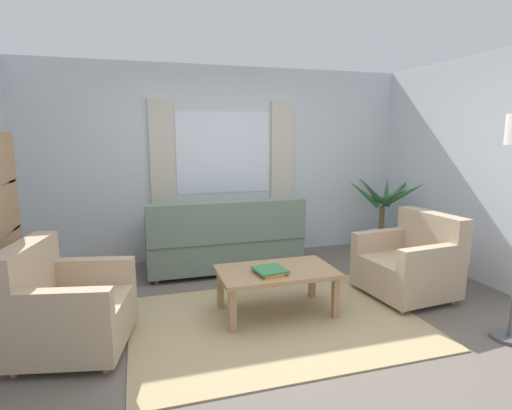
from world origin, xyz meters
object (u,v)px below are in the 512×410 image
(armchair_left, at_px, (65,308))
(armchair_right, at_px, (410,263))
(couch, at_px, (224,242))
(coffee_table, at_px, (276,275))
(book_stack_on_table, at_px, (270,271))
(potted_plant, at_px, (382,220))

(armchair_left, relative_size, armchair_right, 1.08)
(couch, bearing_deg, armchair_right, 141.65)
(armchair_right, xyz_separation_m, coffee_table, (-1.51, -0.02, 0.03))
(armchair_right, bearing_deg, coffee_table, -94.64)
(book_stack_on_table, bearing_deg, couch, 94.39)
(couch, xyz_separation_m, armchair_left, (-1.60, -1.54, -0.01))
(armchair_right, xyz_separation_m, potted_plant, (0.62, 1.46, 0.13))
(couch, bearing_deg, coffee_table, 98.56)
(book_stack_on_table, height_order, potted_plant, potted_plant)
(book_stack_on_table, bearing_deg, potted_plant, 35.20)
(armchair_left, xyz_separation_m, book_stack_on_table, (1.72, 0.07, 0.11))
(couch, bearing_deg, armchair_left, 43.80)
(armchair_left, xyz_separation_m, armchair_right, (3.32, 0.18, 0.00))
(armchair_right, height_order, book_stack_on_table, armchair_right)
(coffee_table, distance_m, book_stack_on_table, 0.15)
(armchair_left, height_order, book_stack_on_table, armchair_left)
(coffee_table, bearing_deg, armchair_right, 0.91)
(armchair_right, distance_m, coffee_table, 1.51)
(armchair_right, distance_m, potted_plant, 1.59)
(couch, relative_size, armchair_left, 1.92)
(couch, relative_size, armchair_right, 2.08)
(couch, distance_m, armchair_left, 2.22)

